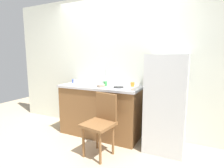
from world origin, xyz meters
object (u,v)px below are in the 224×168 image
Objects in this scene: terracotta_bowl at (101,86)px; cup_orange at (132,84)px; cup_green at (105,84)px; cup_white at (75,82)px; hotplate at (119,87)px; cup_blue at (74,81)px; refrigerator at (166,103)px; chair at (101,121)px; dish_tray at (88,83)px.

terracotta_bowl is 1.76× the size of cup_orange.
terracotta_bowl is at bearing -100.09° from cup_green.
cup_white is (-1.01, -0.27, 0.01)m from cup_orange.
hotplate is 0.84m from cup_white.
hotplate is 2.21× the size of cup_orange.
cup_blue is (-1.01, 0.11, 0.03)m from hotplate.
refrigerator is at bearing -13.82° from cup_orange.
chair is at bearing -33.93° from cup_blue.
dish_tray is 0.82m from cup_orange.
chair is at bearing -61.24° from terracotta_bowl.
refrigerator reaches higher than cup_green.
refrigerator reaches higher than terracotta_bowl.
refrigerator reaches higher than cup_blue.
chair is 9.43× the size of cup_white.
cup_blue is at bearing 133.47° from cup_white.
cup_orange is at bearing 19.18° from cup_green.
dish_tray is 0.64m from hotplate.
cup_white reaches higher than chair.
refrigerator is at bearing 0.04° from dish_tray.
cup_white is at bearing -175.13° from hotplate.
hotplate is (0.63, -0.05, -0.02)m from dish_tray.
cup_white is (-0.79, 0.47, 0.46)m from chair.
refrigerator is 18.87× the size of cup_orange.
cup_white reaches higher than dish_tray.
dish_tray is (-0.59, 0.59, 0.44)m from chair.
cup_green reaches higher than dish_tray.
cup_green reaches higher than cup_blue.
cup_blue is at bearing 174.45° from cup_green.
cup_blue is (-0.37, 0.06, 0.01)m from dish_tray.
hotplate is 1.01m from cup_blue.
terracotta_bowl is at bearing -173.02° from refrigerator.
hotplate is at bearing 94.75° from chair.
dish_tray is at bearing -169.66° from cup_orange.
cup_blue is 0.93× the size of cup_orange.
cup_orange is (1.18, 0.08, 0.00)m from cup_blue.
chair is at bearing -106.50° from cup_orange.
dish_tray is at bearing 144.54° from chair.
chair is 1.03m from cup_white.
cup_blue is at bearing 164.86° from terracotta_bowl.
refrigerator is 1.79m from cup_blue.
chair is 10.52× the size of cup_green.
refrigerator is 10.69× the size of terracotta_bowl.
terracotta_bowl is 1.89× the size of cup_blue.
cup_orange is (0.81, 0.15, 0.01)m from dish_tray.
cup_blue is 0.74m from cup_green.
refrigerator is 1.09m from terracotta_bowl.
cup_blue is 0.85× the size of cup_green.
refrigerator is at bearing 3.73° from hotplate.
dish_tray is at bearing -9.78° from cup_blue.
hotplate is at bearing -176.27° from refrigerator.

